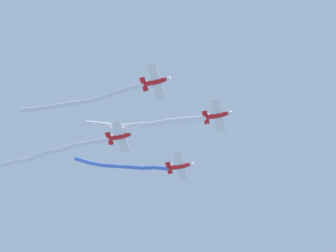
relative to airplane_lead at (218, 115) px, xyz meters
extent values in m
ellipsoid|color=red|center=(0.05, -0.10, -0.01)|extent=(2.90, 4.39, 0.92)
sphere|color=white|center=(-0.94, 1.79, -0.01)|extent=(1.05, 1.05, 0.78)
ellipsoid|color=black|center=(-0.21, 0.40, 0.33)|extent=(1.06, 1.28, 0.49)
cube|color=white|center=(-0.02, 0.04, -0.13)|extent=(6.48, 4.39, 0.12)
cube|color=red|center=(0.93, -1.76, 0.07)|extent=(2.65, 1.94, 0.10)
cube|color=white|center=(0.89, -1.68, 0.55)|extent=(0.58, 0.96, 1.26)
cylinder|color=white|center=(1.87, -3.32, 0.07)|extent=(2.44, 2.95, 1.27)
cylinder|color=white|center=(3.49, -5.86, 0.26)|extent=(2.50, 3.10, 1.07)
cylinder|color=white|center=(5.01, -8.47, 0.44)|extent=(2.27, 3.02, 1.25)
cylinder|color=white|center=(6.43, -10.94, 0.73)|extent=(2.43, 2.84, 1.36)
cylinder|color=white|center=(8.08, -13.34, 0.91)|extent=(2.51, 2.96, 0.93)
cylinder|color=white|center=(10.03, -15.49, 0.98)|extent=(2.76, 2.54, 1.02)
cylinder|color=white|center=(11.91, -17.23, 1.10)|extent=(2.32, 2.24, 1.07)
sphere|color=white|center=(1.10, -2.08, -0.06)|extent=(0.89, 0.89, 0.89)
sphere|color=white|center=(2.65, -4.55, 0.20)|extent=(0.89, 0.89, 0.89)
sphere|color=white|center=(4.34, -7.16, 0.33)|extent=(0.89, 0.89, 0.89)
sphere|color=white|center=(5.68, -9.77, 0.56)|extent=(0.89, 0.89, 0.89)
sphere|color=white|center=(7.19, -12.12, 0.90)|extent=(0.89, 0.89, 0.89)
sphere|color=white|center=(8.96, -14.56, 0.93)|extent=(0.89, 0.89, 0.89)
sphere|color=white|center=(11.10, -16.42, 1.03)|extent=(0.89, 0.89, 0.89)
sphere|color=white|center=(12.73, -18.03, 1.16)|extent=(0.89, 0.89, 0.89)
ellipsoid|color=red|center=(-3.57, -11.32, -0.41)|extent=(2.94, 4.38, 0.92)
sphere|color=white|center=(-4.59, -9.44, -0.41)|extent=(1.06, 1.06, 0.78)
ellipsoid|color=black|center=(-3.84, -10.83, -0.07)|extent=(1.07, 1.28, 0.49)
cube|color=white|center=(-3.65, -11.19, -0.53)|extent=(6.46, 4.44, 0.12)
cube|color=red|center=(-2.68, -12.98, -0.33)|extent=(2.65, 1.96, 0.10)
cube|color=white|center=(-2.72, -12.90, 0.15)|extent=(0.59, 0.95, 1.26)
cylinder|color=#4C75DB|center=(-1.81, -14.07, -0.29)|extent=(2.03, 2.01, 1.13)
cylinder|color=#4C75DB|center=(-0.49, -15.84, 0.04)|extent=(1.96, 2.35, 1.07)
cylinder|color=#4C75DB|center=(0.87, -17.69, 0.37)|extent=(2.13, 2.16, 1.16)
cylinder|color=#4C75DB|center=(2.35, -19.31, 0.58)|extent=(1.98, 1.99, 0.71)
cylinder|color=#4C75DB|center=(3.85, -20.94, 0.73)|extent=(2.13, 2.20, 1.02)
cylinder|color=#4C75DB|center=(5.56, -22.60, 0.94)|extent=(2.38, 2.08, 0.85)
cylinder|color=#4C75DB|center=(7.58, -24.12, 1.24)|extent=(2.65, 2.05, 1.19)
sphere|color=#4C75DB|center=(-2.51, -13.29, -0.46)|extent=(0.67, 0.67, 0.67)
sphere|color=#4C75DB|center=(-1.12, -14.85, -0.11)|extent=(0.67, 0.67, 0.67)
sphere|color=#4C75DB|center=(0.14, -16.83, 0.18)|extent=(0.67, 0.67, 0.67)
sphere|color=#4C75DB|center=(1.61, -18.55, 0.57)|extent=(0.67, 0.67, 0.67)
sphere|color=#4C75DB|center=(3.09, -20.07, 0.59)|extent=(0.67, 0.67, 0.67)
sphere|color=#4C75DB|center=(4.61, -21.82, 0.86)|extent=(0.67, 0.67, 0.67)
sphere|color=#4C75DB|center=(6.52, -23.38, 1.01)|extent=(0.67, 0.67, 0.67)
sphere|color=#4C75DB|center=(8.65, -24.87, 1.46)|extent=(0.67, 0.67, 0.67)
ellipsoid|color=red|center=(11.28, -3.72, 0.29)|extent=(2.81, 4.42, 0.92)
sphere|color=white|center=(10.33, -1.81, 0.29)|extent=(1.04, 1.04, 0.78)
ellipsoid|color=black|center=(11.03, -3.22, 0.63)|extent=(1.05, 1.28, 0.49)
cube|color=white|center=(11.21, -3.59, 0.17)|extent=(6.52, 4.26, 0.12)
cube|color=red|center=(12.11, -5.41, 0.37)|extent=(2.66, 1.90, 0.10)
cube|color=white|center=(12.07, -5.33, 0.85)|extent=(0.56, 0.97, 1.26)
cylinder|color=white|center=(12.92, -6.98, 0.03)|extent=(2.13, 2.84, 1.31)
cylinder|color=white|center=(14.10, -9.65, -0.23)|extent=(1.80, 3.10, 0.89)
cylinder|color=white|center=(15.28, -12.35, -0.45)|extent=(2.12, 2.90, 1.20)
cylinder|color=white|center=(16.67, -14.72, -0.70)|extent=(2.14, 2.59, 0.93)
cylinder|color=white|center=(18.22, -17.07, -0.90)|extent=(2.34, 2.91, 1.07)
cylinder|color=white|center=(19.74, -19.45, -1.04)|extent=(2.05, 2.65, 0.75)
cylinder|color=white|center=(21.31, -21.88, -1.00)|extent=(2.35, 2.99, 0.85)
sphere|color=white|center=(12.27, -5.73, 0.24)|extent=(0.73, 0.73, 0.73)
sphere|color=white|center=(13.57, -8.22, -0.18)|extent=(0.73, 0.73, 0.73)
sphere|color=white|center=(14.62, -11.07, -0.28)|extent=(0.73, 0.73, 0.73)
sphere|color=white|center=(15.94, -13.63, -0.62)|extent=(0.73, 0.73, 0.73)
sphere|color=white|center=(17.40, -15.82, -0.77)|extent=(0.73, 0.73, 0.73)
sphere|color=white|center=(19.03, -18.32, -1.03)|extent=(0.73, 0.73, 0.73)
sphere|color=white|center=(20.46, -20.58, -1.05)|extent=(0.73, 0.73, 0.73)
sphere|color=white|center=(22.16, -23.18, -0.96)|extent=(0.73, 0.73, 0.73)
ellipsoid|color=red|center=(7.65, -14.95, -0.21)|extent=(2.84, 4.41, 0.92)
sphere|color=white|center=(6.68, -13.04, -0.21)|extent=(1.05, 1.05, 0.78)
ellipsoid|color=black|center=(7.40, -14.45, 0.13)|extent=(1.05, 1.28, 0.49)
cube|color=white|center=(7.58, -14.81, -0.33)|extent=(6.51, 4.31, 0.12)
cube|color=red|center=(8.50, -16.63, -0.13)|extent=(2.66, 1.91, 0.10)
cube|color=white|center=(8.46, -16.55, 0.35)|extent=(0.57, 0.96, 1.26)
cylinder|color=white|center=(9.18, -18.32, 0.05)|extent=(2.01, 3.05, 1.62)
cylinder|color=white|center=(10.41, -21.06, 0.43)|extent=(2.15, 3.08, 0.95)
cylinder|color=white|center=(11.59, -23.76, 0.55)|extent=(1.73, 2.93, 0.93)
cylinder|color=white|center=(12.64, -26.47, 0.80)|extent=(2.04, 3.06, 1.33)
cylinder|color=white|center=(13.55, -29.18, 1.04)|extent=(1.50, 2.86, 0.93)
cylinder|color=white|center=(14.44, -31.71, 1.25)|extent=(1.95, 2.69, 1.23)
cylinder|color=white|center=(15.48, -34.31, 1.73)|extent=(1.99, 3.13, 1.66)
cylinder|color=white|center=(16.17, -36.99, 2.42)|extent=(1.37, 2.75, 1.68)
sphere|color=white|center=(8.66, -16.95, -0.26)|extent=(0.75, 0.75, 0.75)
sphere|color=white|center=(9.70, -19.69, 0.36)|extent=(0.75, 0.75, 0.75)
sphere|color=white|center=(11.12, -22.42, 0.50)|extent=(0.75, 0.75, 0.75)
sphere|color=white|center=(12.07, -25.09, 0.60)|extent=(0.75, 0.75, 0.75)
sphere|color=white|center=(13.22, -27.85, 1.00)|extent=(0.75, 0.75, 0.75)
sphere|color=white|center=(13.89, -30.52, 1.09)|extent=(0.75, 0.75, 0.75)
sphere|color=white|center=(14.98, -32.89, 1.41)|extent=(0.75, 0.75, 0.75)
sphere|color=white|center=(15.98, -35.73, 2.06)|extent=(0.75, 0.75, 0.75)
camera|label=1|loc=(40.22, 24.20, -77.25)|focal=58.39mm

